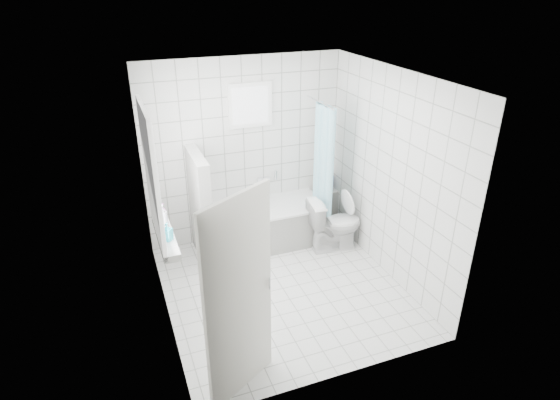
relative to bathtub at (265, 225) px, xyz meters
name	(u,v)px	position (x,y,z in m)	size (l,w,h in m)	color
ground	(283,288)	(-0.16, -1.12, -0.29)	(3.00, 3.00, 0.00)	white
ceiling	(284,77)	(-0.16, -1.12, 2.31)	(3.00, 3.00, 0.00)	white
wall_back	(244,151)	(-0.16, 0.38, 1.01)	(2.80, 0.02, 2.60)	white
wall_front	(347,263)	(-0.16, -2.62, 1.01)	(2.80, 0.02, 2.60)	white
wall_left	(156,215)	(-1.56, -1.12, 1.01)	(0.02, 3.00, 2.60)	white
wall_right	(390,177)	(1.24, -1.12, 1.01)	(0.02, 3.00, 2.60)	white
window_left	(154,176)	(-1.52, -0.82, 1.31)	(0.01, 0.90, 1.40)	white
window_back	(251,106)	(-0.06, 0.33, 1.66)	(0.50, 0.01, 0.50)	white
window_sill	(165,236)	(-1.47, -0.82, 0.57)	(0.18, 1.02, 0.08)	white
door	(239,300)	(-1.07, -2.40, 0.71)	(0.04, 0.80, 2.00)	silver
bathtub	(265,225)	(0.00, 0.00, 0.00)	(1.70, 0.77, 0.58)	white
partition_wall	(200,208)	(-0.91, -0.05, 0.46)	(0.15, 0.85, 1.50)	white
tiled_ledge	(327,206)	(1.11, 0.25, -0.02)	(0.40, 0.24, 0.55)	white
toilet	(335,224)	(0.87, -0.47, 0.09)	(0.42, 0.75, 0.76)	white
curtain_rod	(320,102)	(0.79, -0.02, 1.71)	(0.02, 0.02, 0.80)	silver
shower_curtain	(322,169)	(0.79, -0.16, 0.81)	(0.14, 0.48, 1.78)	#53D6F3
tub_faucet	(263,180)	(0.10, 0.33, 0.56)	(0.18, 0.06, 0.06)	silver
sill_bottles	(163,219)	(-1.46, -0.72, 0.74)	(0.14, 0.61, 0.30)	#B55AAA
ledge_bottles	(327,184)	(1.09, 0.24, 0.37)	(0.21, 0.19, 0.24)	green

